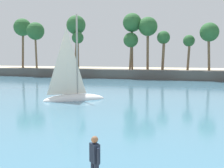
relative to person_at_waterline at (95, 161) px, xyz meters
name	(u,v)px	position (x,y,z in m)	size (l,w,h in m)	color
sea	(185,81)	(-3.01, 44.20, -0.86)	(220.00, 88.44, 0.06)	teal
palm_headland	(163,59)	(-7.69, 48.34, 3.05)	(84.95, 6.71, 13.23)	#514C47
person_at_waterline	(95,161)	(0.00, 0.00, 0.00)	(0.45, 0.38, 1.67)	#141E33
sailboat_near_shore	(73,92)	(-9.84, 16.68, -0.06)	(5.49, 5.40, 8.59)	white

